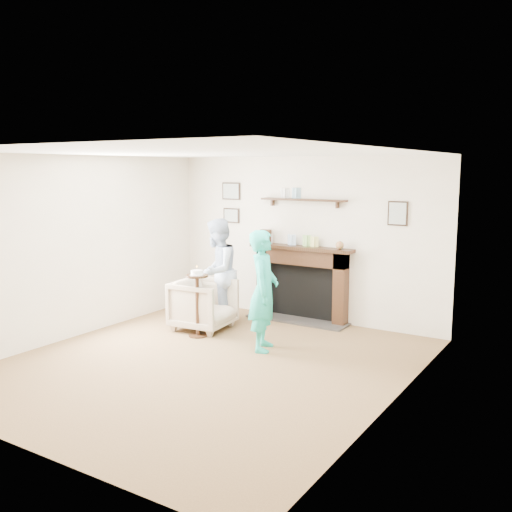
# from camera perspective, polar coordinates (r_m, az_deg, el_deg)

# --- Properties ---
(ground) EXTENTS (5.00, 5.00, 0.00)m
(ground) POSITION_cam_1_polar(r_m,az_deg,el_deg) (6.98, -4.83, -10.68)
(ground) COLOR brown
(ground) RESTS_ON ground
(room_shell) EXTENTS (4.54, 5.02, 2.52)m
(room_shell) POSITION_cam_1_polar(r_m,az_deg,el_deg) (7.18, -1.72, 3.20)
(room_shell) COLOR beige
(room_shell) RESTS_ON ground
(armchair) EXTENTS (0.87, 0.85, 0.73)m
(armchair) POSITION_cam_1_polar(r_m,az_deg,el_deg) (8.43, -5.23, -7.25)
(armchair) COLOR #C4B192
(armchair) RESTS_ON ground
(man) EXTENTS (0.77, 0.89, 1.58)m
(man) POSITION_cam_1_polar(r_m,az_deg,el_deg) (8.72, -3.84, -6.68)
(man) COLOR silver
(man) RESTS_ON ground
(woman) EXTENTS (0.56, 0.67, 1.55)m
(woman) POSITION_cam_1_polar(r_m,az_deg,el_deg) (7.48, 0.75, -9.29)
(woman) COLOR teal
(woman) RESTS_ON ground
(pedestal_table) EXTENTS (0.31, 0.31, 1.00)m
(pedestal_table) POSITION_cam_1_polar(r_m,az_deg,el_deg) (7.92, -5.90, -3.72)
(pedestal_table) COLOR black
(pedestal_table) RESTS_ON ground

